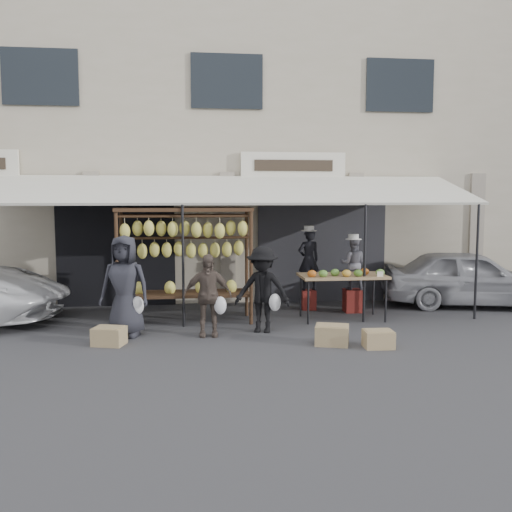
{
  "coord_description": "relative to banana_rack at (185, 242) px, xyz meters",
  "views": [
    {
      "loc": [
        -0.91,
        -9.5,
        2.44
      ],
      "look_at": [
        0.4,
        1.4,
        1.3
      ],
      "focal_mm": 40.0,
      "sensor_mm": 36.0,
      "label": 1
    }
  ],
  "objects": [
    {
      "name": "shophouse",
      "position": [
        0.96,
        4.95,
        2.07
      ],
      "size": [
        24.0,
        6.15,
        7.3
      ],
      "color": "#B6AA94",
      "rests_on": "ground_plane"
    },
    {
      "name": "vendor_right",
      "position": [
        3.52,
        0.58,
        -0.54
      ],
      "size": [
        0.62,
        0.54,
        1.1
      ],
      "primitive_type": "imported",
      "rotation": [
        0.0,
        0.0,
        2.88
      ],
      "color": "slate",
      "rests_on": "stool_right"
    },
    {
      "name": "sedan",
      "position": [
        6.29,
        0.89,
        -0.93
      ],
      "size": [
        4.0,
        2.27,
        1.28
      ],
      "primitive_type": "imported",
      "rotation": [
        0.0,
        0.0,
        1.36
      ],
      "color": "#9F9FA4",
      "rests_on": "ground_plane"
    },
    {
      "name": "customer_right",
      "position": [
        1.38,
        -1.0,
        -0.8
      ],
      "size": [
        1.13,
        0.86,
        1.55
      ],
      "primitive_type": "imported",
      "rotation": [
        0.0,
        0.0,
        -0.32
      ],
      "color": "black",
      "rests_on": "ground_plane"
    },
    {
      "name": "stool_left",
      "position": [
        2.65,
        0.96,
        -1.36
      ],
      "size": [
        0.36,
        0.36,
        0.42
      ],
      "primitive_type": "cube",
      "rotation": [
        0.0,
        0.0,
        0.2
      ],
      "color": "maroon",
      "rests_on": "ground_plane"
    },
    {
      "name": "produce_table",
      "position": [
        3.11,
        -0.17,
        -0.7
      ],
      "size": [
        1.7,
        0.9,
        1.04
      ],
      "color": "#A2855B",
      "rests_on": "ground_plane"
    },
    {
      "name": "crate_far",
      "position": [
        -1.25,
        -1.6,
        -1.43
      ],
      "size": [
        0.58,
        0.5,
        0.3
      ],
      "primitive_type": "cube",
      "rotation": [
        0.0,
        0.0,
        -0.29
      ],
      "color": "tan",
      "rests_on": "ground_plane"
    },
    {
      "name": "stool_right",
      "position": [
        3.52,
        0.58,
        -1.33
      ],
      "size": [
        0.42,
        0.42,
        0.49
      ],
      "primitive_type": "cube",
      "rotation": [
        0.0,
        0.0,
        0.23
      ],
      "color": "maroon",
      "rests_on": "ground_plane"
    },
    {
      "name": "customer_mid",
      "position": [
        0.39,
        -1.17,
        -0.85
      ],
      "size": [
        0.86,
        0.38,
        1.45
      ],
      "primitive_type": "imported",
      "rotation": [
        0.0,
        0.0,
        -0.03
      ],
      "color": "brown",
      "rests_on": "ground_plane"
    },
    {
      "name": "customer_left",
      "position": [
        -1.05,
        -1.0,
        -0.68
      ],
      "size": [
        0.97,
        0.74,
        1.78
      ],
      "primitive_type": "imported",
      "rotation": [
        0.0,
        0.0,
        -0.22
      ],
      "color": "#25252C",
      "rests_on": "ground_plane"
    },
    {
      "name": "banana_rack",
      "position": [
        0.0,
        0.0,
        0.0
      ],
      "size": [
        2.6,
        0.9,
        2.24
      ],
      "color": "black",
      "rests_on": "ground_plane"
    },
    {
      "name": "crate_near_b",
      "position": [
        3.11,
        -2.3,
        -1.43
      ],
      "size": [
        0.49,
        0.38,
        0.28
      ],
      "primitive_type": "cube",
      "rotation": [
        0.0,
        0.0,
        -0.05
      ],
      "color": "tan",
      "rests_on": "ground_plane"
    },
    {
      "name": "crate_near_a",
      "position": [
        2.41,
        -2.02,
        -1.41
      ],
      "size": [
        0.64,
        0.55,
        0.32
      ],
      "primitive_type": "cube",
      "rotation": [
        0.0,
        0.0,
        -0.31
      ],
      "color": "tan",
      "rests_on": "ground_plane"
    },
    {
      "name": "vendor_left",
      "position": [
        2.65,
        0.96,
        -0.49
      ],
      "size": [
        0.53,
        0.39,
        1.32
      ],
      "primitive_type": "imported",
      "rotation": [
        0.0,
        0.0,
        3.31
      ],
      "color": "black",
      "rests_on": "stool_left"
    },
    {
      "name": "awning",
      "position": [
        0.97,
        0.73,
        1.0
      ],
      "size": [
        10.0,
        2.35,
        2.92
      ],
      "color": "silver",
      "rests_on": "ground_plane"
    },
    {
      "name": "ground_plane",
      "position": [
        0.97,
        -1.55,
        -1.57
      ],
      "size": [
        90.0,
        90.0,
        0.0
      ],
      "primitive_type": "plane",
      "color": "#2D2D30"
    }
  ]
}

